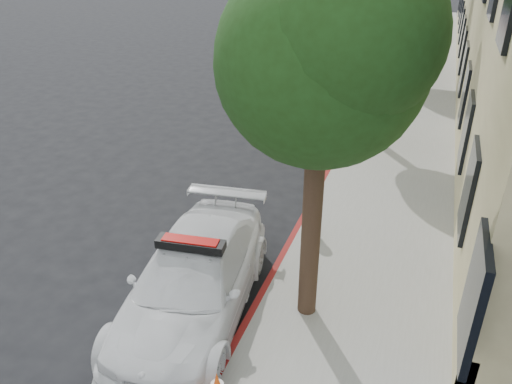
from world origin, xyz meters
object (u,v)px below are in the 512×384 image
object	(u,v)px
police_car	(193,280)
fire_hydrant	(311,214)
parked_car_far	(365,56)
parked_car_mid	(345,81)

from	to	relation	value
police_car	fire_hydrant	size ratio (longest dim) A/B	5.58
police_car	parked_car_far	distance (m)	17.61
police_car	parked_car_far	world-z (taller)	police_car
parked_car_mid	fire_hydrant	world-z (taller)	parked_car_mid
police_car	parked_car_far	xyz separation A→B (m)	(0.10, 17.61, 0.01)
parked_car_far	fire_hydrant	world-z (taller)	parked_car_far
police_car	fire_hydrant	bearing A→B (deg)	59.59
parked_car_mid	police_car	bearing A→B (deg)	-92.44
parked_car_mid	parked_car_far	size ratio (longest dim) A/B	1.09
parked_car_far	fire_hydrant	bearing A→B (deg)	-78.29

